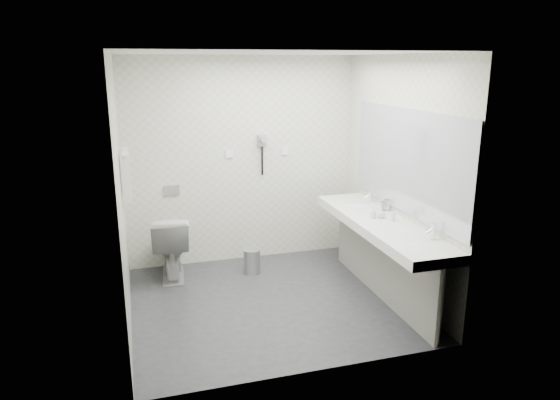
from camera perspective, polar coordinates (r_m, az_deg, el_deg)
name	(u,v)px	position (r m, az deg, el deg)	size (l,w,h in m)	color
floor	(270,302)	(5.46, -1.08, -11.21)	(2.80, 2.80, 0.00)	#2C2D31
ceiling	(269,53)	(4.89, -1.23, 16.02)	(2.80, 2.80, 0.00)	white
wall_back	(241,161)	(6.27, -4.31, 4.30)	(2.80, 2.80, 0.00)	silver
wall_front	(316,224)	(3.84, 4.00, -2.71)	(2.80, 2.80, 0.00)	silver
wall_left	(121,196)	(4.87, -17.26, 0.48)	(2.60, 2.60, 0.00)	silver
wall_right	(397,177)	(5.56, 12.91, 2.56)	(2.60, 2.60, 0.00)	silver
vanity_counter	(380,225)	(5.38, 11.10, -2.74)	(0.55, 2.20, 0.10)	white
vanity_panel	(381,263)	(5.53, 11.11, -6.91)	(0.03, 2.15, 0.75)	gray
vanity_post_near	(440,307)	(4.73, 17.31, -11.25)	(0.06, 0.06, 0.75)	silver
vanity_post_far	(344,232)	(6.42, 7.10, -3.59)	(0.06, 0.06, 0.75)	silver
mirror	(407,161)	(5.34, 13.94, 4.19)	(0.02, 2.20, 1.05)	#B2BCC6
basin_near	(414,242)	(4.83, 14.66, -4.58)	(0.40, 0.31, 0.05)	white
basin_far	(354,205)	(5.92, 8.25, -0.58)	(0.40, 0.31, 0.05)	white
faucet_near	(433,231)	(4.90, 16.69, -3.33)	(0.04, 0.04, 0.15)	silver
faucet_far	(370,196)	(5.98, 9.98, 0.39)	(0.04, 0.04, 0.15)	silver
soap_bottle_a	(373,213)	(5.40, 10.34, -1.48)	(0.05, 0.05, 0.10)	silver
soap_bottle_b	(382,213)	(5.44, 11.22, -1.41)	(0.08, 0.08, 0.11)	silver
soap_bottle_c	(394,216)	(5.35, 12.51, -1.73)	(0.04, 0.04, 0.11)	silver
glass_left	(384,206)	(5.70, 11.46, -0.66)	(0.06, 0.06, 0.10)	silver
glass_right	(386,205)	(5.71, 11.74, -0.56)	(0.06, 0.06, 0.12)	silver
toilet	(171,246)	(6.05, -12.04, -4.98)	(0.42, 0.74, 0.75)	white
flush_plate	(172,190)	(6.20, -11.92, 1.05)	(0.18, 0.02, 0.12)	#B2B5BA
pedal_bin	(252,262)	(6.11, -3.13, -6.86)	(0.20, 0.20, 0.28)	#B2B5BA
bin_lid	(252,250)	(6.05, -3.15, -5.57)	(0.20, 0.20, 0.01)	#B2B5BA
towel_rail	(124,153)	(5.34, -16.95, 5.06)	(0.02, 0.02, 0.62)	silver
towel_near	(127,177)	(5.25, -16.66, 2.46)	(0.07, 0.24, 0.48)	silver
towel_far	(127,171)	(5.52, -16.68, 3.07)	(0.07, 0.24, 0.48)	silver
dryer_cradle	(262,140)	(6.25, -2.04, 6.63)	(0.10, 0.04, 0.14)	gray
dryer_barrel	(263,139)	(6.18, -1.88, 6.82)	(0.08, 0.08, 0.14)	gray
dryer_cord	(262,161)	(6.28, -1.99, 4.36)	(0.02, 0.02, 0.35)	black
switch_plate_a	(229,154)	(6.21, -5.66, 5.10)	(0.09, 0.02, 0.09)	white
switch_plate_b	(285,151)	(6.38, 0.55, 5.44)	(0.09, 0.02, 0.09)	white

